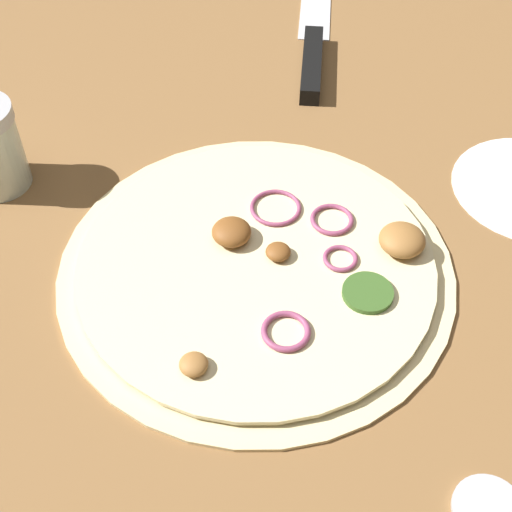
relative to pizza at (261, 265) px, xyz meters
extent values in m
plane|color=brown|center=(0.00, 0.00, -0.01)|extent=(3.00, 3.00, 0.00)
cylinder|color=beige|center=(0.00, 0.00, 0.00)|extent=(0.32, 0.32, 0.01)
cylinder|color=beige|center=(0.00, 0.00, 0.00)|extent=(0.28, 0.28, 0.00)
ellipsoid|color=brown|center=(0.01, 0.00, 0.01)|extent=(0.02, 0.02, 0.01)
torus|color=#934266|center=(0.06, -0.02, 0.01)|extent=(0.03, 0.03, 0.00)
torus|color=#934266|center=(0.03, 0.05, 0.01)|extent=(0.04, 0.04, 0.00)
torus|color=#934266|center=(-0.01, -0.07, 0.01)|extent=(0.04, 0.04, 0.00)
ellipsoid|color=#996633|center=(-0.07, -0.08, 0.01)|extent=(0.02, 0.02, 0.01)
torus|color=#934266|center=(0.07, 0.02, 0.01)|extent=(0.04, 0.04, 0.00)
cylinder|color=#385B23|center=(0.07, -0.06, 0.01)|extent=(0.04, 0.04, 0.00)
ellipsoid|color=#996633|center=(0.11, -0.02, 0.01)|extent=(0.04, 0.04, 0.02)
ellipsoid|color=brown|center=(-0.02, 0.03, 0.01)|extent=(0.03, 0.03, 0.02)
cube|color=black|center=(0.14, 0.25, 0.00)|extent=(0.06, 0.12, 0.02)
cylinder|color=#B2B2B7|center=(0.08, -0.23, 0.00)|extent=(0.05, 0.05, 0.01)
camera|label=1|loc=(-0.11, -0.35, 0.43)|focal=50.00mm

